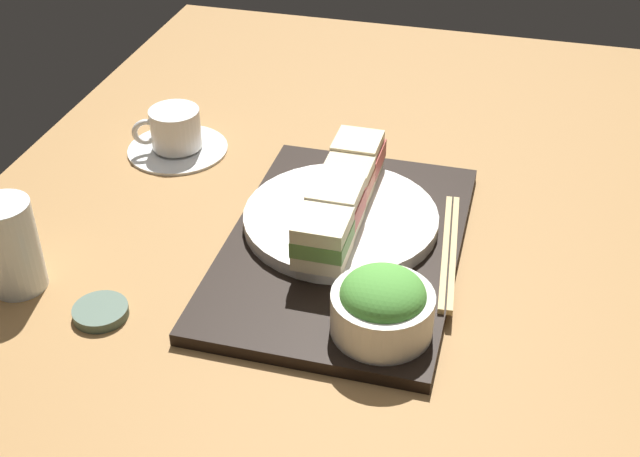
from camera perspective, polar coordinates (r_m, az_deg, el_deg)
ground_plane at (r=104.88cm, az=1.93°, el=-1.36°), size 140.00×100.00×3.00cm
serving_tray at (r=101.25cm, az=1.67°, el=-1.26°), size 41.18×27.37×1.59cm
sandwich_plate at (r=103.20cm, az=1.41°, el=0.66°), size 23.87×23.87×1.70cm
sandwich_nearmost at (r=93.68cm, az=0.17°, el=-0.68°), size 6.36×6.00×5.50cm
sandwich_inner_near at (r=98.59cm, az=1.04°, el=1.44°), size 6.35×6.10×5.76cm
sandwich_inner_far at (r=103.94cm, az=1.82°, el=3.10°), size 6.59×6.05×4.90cm
sandwich_farmost at (r=109.07cm, az=2.54°, el=4.88°), size 6.75×6.32×5.27cm
salad_bowl at (r=86.62cm, az=4.25°, el=-5.21°), size 10.73×10.73×7.18cm
chopsticks_pair at (r=99.90cm, az=8.74°, el=-1.48°), size 22.38×3.71×0.70cm
coffee_cup at (r=122.72cm, az=-9.75°, el=6.29°), size 14.38×14.38×6.45cm
drinking_glass at (r=99.42cm, az=-20.18°, el=-1.13°), size 6.24×6.24×11.15cm
small_sauce_dish at (r=95.37cm, az=-14.62°, el=-5.47°), size 6.07×6.07×1.14cm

